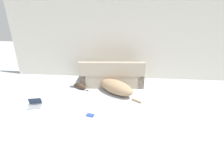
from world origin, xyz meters
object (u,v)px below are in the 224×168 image
Objects in this scene: dog at (115,87)px; laptop_open at (35,103)px; couch at (112,76)px; book_blue at (90,115)px; cat at (80,86)px.

dog is 3.68× the size of laptop_open.
couch is at bearing 26.26° from laptop_open.
couch reaches higher than laptop_open.
laptop_open reaches higher than book_blue.
couch is at bearing -124.78° from cat.
couch is at bearing -40.16° from dog.
couch is 2.47m from laptop_open.
cat is (-0.96, -0.48, -0.19)m from couch.
dog is 2.51× the size of cat.
laptop_open is (-2.03, -0.92, -0.13)m from dog.
couch is 1.47× the size of dog.
cat is (-1.12, 0.21, -0.12)m from dog.
cat reaches higher than book_blue.
laptop_open is 1.91× the size of book_blue.
couch reaches higher than book_blue.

